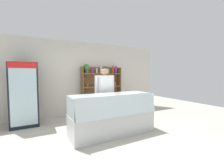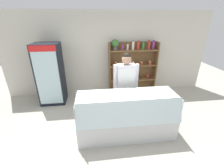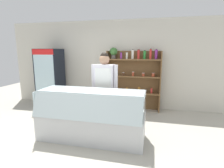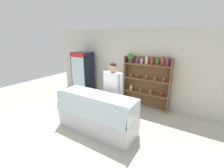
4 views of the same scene
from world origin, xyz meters
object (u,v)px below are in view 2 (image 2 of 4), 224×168
(drinks_fridge, at_px, (50,75))
(shelving_unit, at_px, (131,64))
(deli_display_case, at_px, (126,122))
(shop_clerk, at_px, (126,81))

(drinks_fridge, xyz_separation_m, shelving_unit, (2.54, 0.32, 0.14))
(deli_display_case, bearing_deg, drinks_fridge, 139.16)
(shelving_unit, bearing_deg, drinks_fridge, -172.71)
(drinks_fridge, height_order, shelving_unit, shelving_unit)
(drinks_fridge, relative_size, shelving_unit, 0.98)
(shop_clerk, bearing_deg, deli_display_case, -99.03)
(drinks_fridge, height_order, shop_clerk, drinks_fridge)
(shelving_unit, xyz_separation_m, shop_clerk, (-0.47, -1.38, -0.01))
(deli_display_case, relative_size, shop_clerk, 1.22)
(drinks_fridge, xyz_separation_m, deli_display_case, (1.97, -1.70, -0.61))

